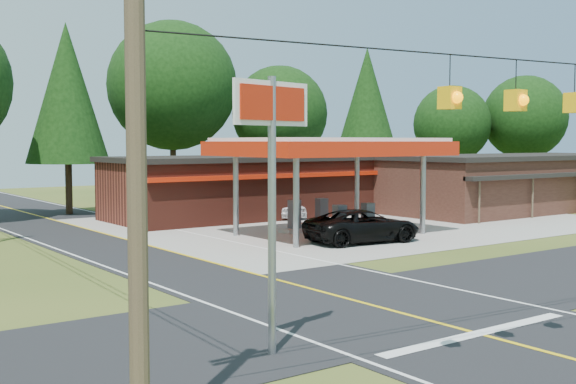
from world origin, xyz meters
TOP-DOWN VIEW (x-y plane):
  - ground at (0.00, 0.00)m, footprint 120.00×120.00m
  - main_highway at (0.00, 0.00)m, footprint 8.00×120.00m
  - cross_road at (0.00, 0.00)m, footprint 70.00×7.00m
  - lane_center_yellow at (0.00, 0.00)m, footprint 0.15×110.00m
  - gas_canopy at (9.00, 13.00)m, footprint 10.60×7.40m
  - convenience_store at (10.00, 22.98)m, footprint 16.40×7.55m
  - strip_building at (28.00, 15.98)m, footprint 20.40×8.75m
  - utility_pole_near_left at (-9.50, -5.00)m, footprint 1.80×0.30m
  - overhead_beacons at (-1.00, -6.00)m, footprint 17.04×2.04m
  - treeline_backdrop at (0.82, 24.01)m, footprint 70.27×51.59m
  - suv_car at (8.50, 10.00)m, footprint 6.21×6.21m
  - sedan_car at (12.00, 21.00)m, footprint 5.49×5.49m
  - big_stop_sign at (-5.00, -2.01)m, footprint 2.23×0.56m

SIDE VIEW (x-z plane):
  - ground at x=0.00m, z-range 0.00..0.00m
  - main_highway at x=0.00m, z-range 0.00..0.02m
  - cross_road at x=0.00m, z-range 0.00..0.03m
  - lane_center_yellow at x=0.00m, z-range 0.02..0.03m
  - sedan_car at x=12.00m, z-range 0.00..1.47m
  - suv_car at x=8.50m, z-range 0.00..1.54m
  - strip_building at x=28.00m, z-range 0.01..3.81m
  - convenience_store at x=10.00m, z-range 0.02..3.82m
  - gas_canopy at x=9.00m, z-range 1.83..6.70m
  - big_stop_sign at x=-5.00m, z-range 1.41..7.50m
  - utility_pole_near_left at x=-9.50m, z-range 0.20..10.20m
  - overhead_beacons at x=-1.00m, z-range 5.70..6.73m
  - treeline_backdrop at x=0.82m, z-range 0.84..14.14m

